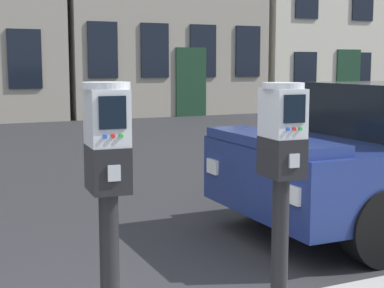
% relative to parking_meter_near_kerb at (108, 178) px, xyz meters
% --- Properties ---
extents(parking_meter_near_kerb, '(0.23, 0.26, 1.39)m').
position_rel_parking_meter_near_kerb_xyz_m(parking_meter_near_kerb, '(0.00, 0.00, 0.00)').
color(parking_meter_near_kerb, black).
rests_on(parking_meter_near_kerb, sidewalk_slab).
extents(parking_meter_twin_adjacent, '(0.23, 0.26, 1.38)m').
position_rel_parking_meter_near_kerb_xyz_m(parking_meter_twin_adjacent, '(0.93, -0.00, -0.01)').
color(parking_meter_twin_adjacent, black).
rests_on(parking_meter_twin_adjacent, sidewalk_slab).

